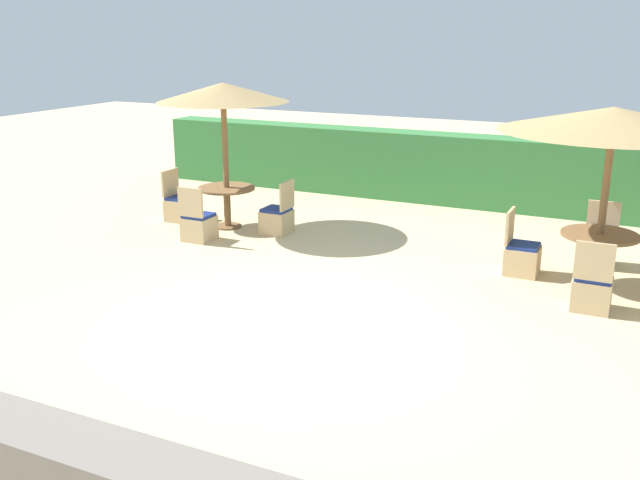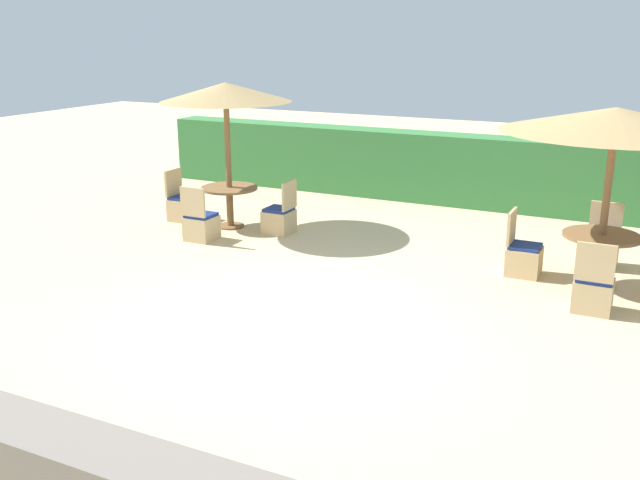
{
  "view_description": "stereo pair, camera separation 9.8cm",
  "coord_description": "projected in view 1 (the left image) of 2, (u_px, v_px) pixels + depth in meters",
  "views": [
    {
      "loc": [
        3.57,
        -6.95,
        3.4
      ],
      "look_at": [
        0.0,
        0.6,
        0.9
      ],
      "focal_mm": 40.0,
      "sensor_mm": 36.0,
      "label": 1
    },
    {
      "loc": [
        3.66,
        -6.9,
        3.4
      ],
      "look_at": [
        0.0,
        0.6,
        0.9
      ],
      "focal_mm": 40.0,
      "sensor_mm": 36.0,
      "label": 2
    }
  ],
  "objects": [
    {
      "name": "round_table_back_left",
      "position": [
        227.0,
        197.0,
        12.47
      ],
      "size": [
        0.99,
        0.99,
        0.72
      ],
      "color": "brown",
      "rests_on": "ground_plane"
    },
    {
      "name": "stone_border",
      "position": [
        85.0,
        468.0,
        5.34
      ],
      "size": [
        10.0,
        0.56,
        0.46
      ],
      "primitive_type": "cube",
      "color": "slate",
      "rests_on": "ground_plane"
    },
    {
      "name": "patio_chair_back_right_north",
      "position": [
        599.0,
        248.0,
        10.55
      ],
      "size": [
        0.46,
        0.46,
        0.93
      ],
      "rotation": [
        0.0,
        0.0,
        3.14
      ],
      "color": "tan",
      "rests_on": "ground_plane"
    },
    {
      "name": "patio_chair_back_left_west",
      "position": [
        180.0,
        207.0,
        12.98
      ],
      "size": [
        0.46,
        0.46,
        0.93
      ],
      "rotation": [
        0.0,
        0.0,
        -1.57
      ],
      "color": "tan",
      "rests_on": "ground_plane"
    },
    {
      "name": "patio_chair_back_right_west",
      "position": [
        521.0,
        256.0,
        10.16
      ],
      "size": [
        0.46,
        0.46,
        0.93
      ],
      "rotation": [
        0.0,
        0.0,
        -1.57
      ],
      "color": "tan",
      "rests_on": "ground_plane"
    },
    {
      "name": "ground_plane",
      "position": [
        298.0,
        326.0,
        8.45
      ],
      "size": [
        40.0,
        40.0,
        0.0
      ],
      "primitive_type": "plane",
      "color": "#D1BA8C"
    },
    {
      "name": "parasol_back_left",
      "position": [
        223.0,
        93.0,
        11.96
      ],
      "size": [
        2.24,
        2.24,
        2.51
      ],
      "color": "brown",
      "rests_on": "ground_plane"
    },
    {
      "name": "patio_chair_back_left_east",
      "position": [
        277.0,
        219.0,
        12.16
      ],
      "size": [
        0.46,
        0.46,
        0.93
      ],
      "rotation": [
        0.0,
        0.0,
        1.57
      ],
      "color": "tan",
      "rests_on": "ground_plane"
    },
    {
      "name": "patio_chair_back_right_south",
      "position": [
        592.0,
        290.0,
        8.86
      ],
      "size": [
        0.46,
        0.46,
        0.93
      ],
      "color": "tan",
      "rests_on": "ground_plane"
    },
    {
      "name": "hedge_row",
      "position": [
        453.0,
        169.0,
        14.13
      ],
      "size": [
        13.0,
        0.7,
        1.38
      ],
      "primitive_type": "cube",
      "color": "#387A3D",
      "rests_on": "ground_plane"
    },
    {
      "name": "round_table_back_right",
      "position": [
        599.0,
        245.0,
        9.61
      ],
      "size": [
        1.02,
        1.02,
        0.74
      ],
      "color": "brown",
      "rests_on": "ground_plane"
    },
    {
      "name": "patio_chair_back_left_south",
      "position": [
        198.0,
        225.0,
        11.76
      ],
      "size": [
        0.46,
        0.46,
        0.93
      ],
      "color": "tan",
      "rests_on": "ground_plane"
    },
    {
      "name": "parasol_back_right",
      "position": [
        614.0,
        120.0,
        9.13
      ],
      "size": [
        2.92,
        2.92,
        2.43
      ],
      "color": "brown",
      "rests_on": "ground_plane"
    }
  ]
}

